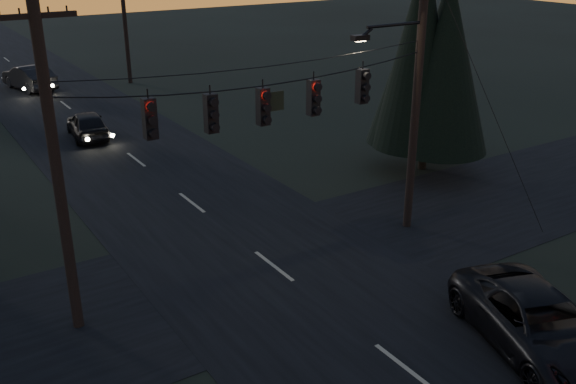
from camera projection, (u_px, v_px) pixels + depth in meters
main_road at (153, 172)px, 27.63m from camera, size 8.00×120.00×0.02m
cross_road at (274, 266)px, 19.82m from camera, size 60.00×7.00×0.02m
utility_pole_right at (407, 226)px, 22.58m from camera, size 5.00×0.30×10.00m
utility_pole_left at (79, 326)px, 16.81m from camera, size 1.80×0.30×8.50m
utility_pole_far_r at (130, 83)px, 44.44m from camera, size 1.80×0.30×8.50m
span_signal_assembly at (265, 103)px, 17.77m from camera, size 11.50×0.44×1.66m
evergreen_right at (431, 60)px, 26.39m from camera, size 4.34×4.34×8.32m
suv_near at (539, 324)px, 15.57m from camera, size 3.99×5.81×1.48m
sedan_oncoming_a at (87, 125)px, 32.09m from camera, size 2.03×4.19×1.38m
sedan_oncoming_b at (29, 78)px, 42.17m from camera, size 2.74×5.14×1.61m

